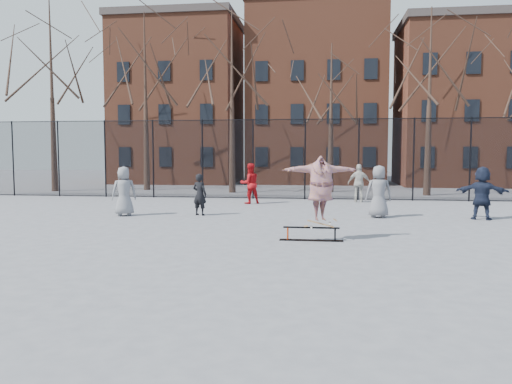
# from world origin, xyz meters

# --- Properties ---
(ground) EXTENTS (100.00, 100.00, 0.00)m
(ground) POSITION_xyz_m (0.00, 0.00, 0.00)
(ground) COLOR slate
(skate_rail) EXTENTS (1.69, 0.26, 0.37)m
(skate_rail) POSITION_xyz_m (1.79, 1.42, 0.15)
(skate_rail) COLOR black
(skate_rail) RESTS_ON ground
(skateboard) EXTENTS (0.77, 0.18, 0.09)m
(skateboard) POSITION_xyz_m (2.03, 1.42, 0.42)
(skateboard) COLOR #8D5E38
(skateboard) RESTS_ON skate_rail
(skater) EXTENTS (2.17, 1.27, 1.71)m
(skater) POSITION_xyz_m (2.03, 1.42, 1.32)
(skater) COLOR #6B3B94
(skater) RESTS_ON skateboard
(bystander_grey) EXTENTS (1.06, 0.94, 1.83)m
(bystander_grey) POSITION_xyz_m (-5.19, 5.72, 0.91)
(bystander_grey) COLOR slate
(bystander_grey) RESTS_ON ground
(bystander_black) EXTENTS (0.65, 0.53, 1.55)m
(bystander_black) POSITION_xyz_m (-2.45, 6.22, 0.78)
(bystander_black) COLOR black
(bystander_black) RESTS_ON ground
(bystander_red) EXTENTS (1.11, 1.03, 1.84)m
(bystander_red) POSITION_xyz_m (-1.21, 10.63, 0.92)
(bystander_red) COLOR #AE0F14
(bystander_red) RESTS_ON ground
(bystander_white) EXTENTS (1.08, 0.52, 1.79)m
(bystander_white) POSITION_xyz_m (3.78, 11.98, 0.89)
(bystander_white) COLOR #BAB7AC
(bystander_white) RESTS_ON ground
(bystander_navy) EXTENTS (1.81, 1.06, 1.86)m
(bystander_navy) POSITION_xyz_m (7.58, 6.38, 0.93)
(bystander_navy) COLOR #1A2034
(bystander_navy) RESTS_ON ground
(bystander_extra) EXTENTS (0.95, 0.65, 1.88)m
(bystander_extra) POSITION_xyz_m (4.07, 6.43, 0.94)
(bystander_extra) COLOR slate
(bystander_extra) RESTS_ON ground
(fence) EXTENTS (34.03, 0.07, 4.00)m
(fence) POSITION_xyz_m (-0.01, 13.00, 2.05)
(fence) COLOR black
(fence) RESTS_ON ground
(tree_row) EXTENTS (33.66, 7.46, 10.67)m
(tree_row) POSITION_xyz_m (-0.25, 17.15, 7.36)
(tree_row) COLOR black
(tree_row) RESTS_ON ground
(rowhouses) EXTENTS (29.00, 7.00, 13.00)m
(rowhouses) POSITION_xyz_m (0.72, 26.00, 6.06)
(rowhouses) COLOR brown
(rowhouses) RESTS_ON ground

